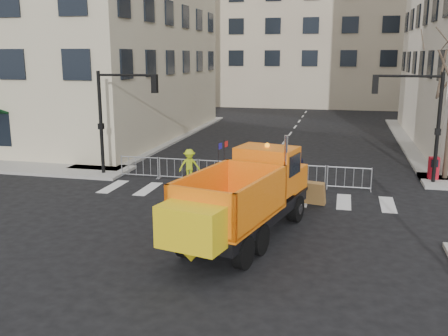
% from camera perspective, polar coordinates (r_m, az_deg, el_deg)
% --- Properties ---
extents(ground, '(120.00, 120.00, 0.00)m').
position_cam_1_polar(ground, '(17.41, -1.00, -7.99)').
color(ground, black).
rests_on(ground, ground).
extents(sidewalk_back, '(64.00, 5.00, 0.15)m').
position_cam_1_polar(sidewalk_back, '(25.34, 3.82, -1.16)').
color(sidewalk_back, gray).
rests_on(sidewalk_back, ground).
extents(building_far, '(30.00, 18.00, 24.00)m').
position_cam_1_polar(building_far, '(68.12, 10.53, 17.51)').
color(building_far, '#B8A58D').
rests_on(building_far, ground).
extents(traffic_light_left, '(0.18, 0.18, 5.40)m').
position_cam_1_polar(traffic_light_left, '(26.44, -13.89, 4.87)').
color(traffic_light_left, black).
rests_on(traffic_light_left, ground).
extents(traffic_light_right, '(0.18, 0.18, 5.40)m').
position_cam_1_polar(traffic_light_right, '(25.86, 23.26, 4.04)').
color(traffic_light_right, black).
rests_on(traffic_light_right, ground).
extents(crowd_barriers, '(12.60, 0.60, 1.10)m').
position_cam_1_polar(crowd_barriers, '(24.50, 1.75, -0.48)').
color(crowd_barriers, '#9EA0A5').
rests_on(crowd_barriers, ground).
extents(plow_truck, '(4.41, 9.32, 3.50)m').
position_cam_1_polar(plow_truck, '(16.79, 2.37, -3.19)').
color(plow_truck, black).
rests_on(plow_truck, ground).
extents(cop_a, '(0.79, 0.71, 1.82)m').
position_cam_1_polar(cop_a, '(22.11, 8.48, -1.12)').
color(cop_a, black).
rests_on(cop_a, ground).
extents(cop_b, '(0.96, 0.80, 1.80)m').
position_cam_1_polar(cop_b, '(21.68, 6.06, -1.35)').
color(cop_b, black).
rests_on(cop_b, ground).
extents(cop_c, '(1.11, 1.09, 1.87)m').
position_cam_1_polar(cop_c, '(20.50, 7.95, -2.13)').
color(cop_c, black).
rests_on(cop_c, ground).
extents(worker, '(1.19, 1.00, 1.59)m').
position_cam_1_polar(worker, '(24.23, -3.97, 0.31)').
color(worker, '#A6BB16').
rests_on(worker, sidewalk_back).
extents(newspaper_box, '(0.49, 0.45, 1.10)m').
position_cam_1_polar(newspaper_box, '(26.82, 22.83, 0.00)').
color(newspaper_box, '#AA0D1A').
rests_on(newspaper_box, sidewalk_back).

